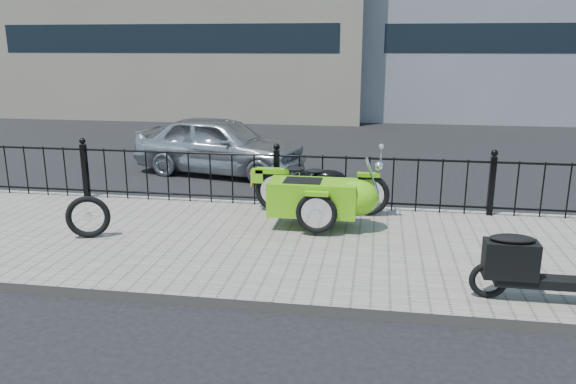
% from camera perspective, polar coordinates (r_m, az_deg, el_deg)
% --- Properties ---
extents(ground, '(120.00, 120.00, 0.00)m').
position_cam_1_polar(ground, '(8.47, -2.72, -4.54)').
color(ground, black).
rests_on(ground, ground).
extents(sidewalk, '(30.00, 3.80, 0.12)m').
position_cam_1_polar(sidewalk, '(7.99, -3.46, -5.30)').
color(sidewalk, slate).
rests_on(sidewalk, ground).
extents(curb, '(30.00, 0.10, 0.12)m').
position_cam_1_polar(curb, '(9.80, -0.99, -1.46)').
color(curb, gray).
rests_on(curb, ground).
extents(iron_fence, '(14.11, 0.11, 1.08)m').
position_cam_1_polar(iron_fence, '(9.53, -1.15, 1.35)').
color(iron_fence, black).
rests_on(iron_fence, sidewalk).
extents(motorcycle_sidecar, '(2.28, 1.48, 0.98)m').
position_cam_1_polar(motorcycle_sidecar, '(8.48, 3.84, -0.32)').
color(motorcycle_sidecar, black).
rests_on(motorcycle_sidecar, sidewalk).
extents(scooter, '(1.53, 0.45, 1.03)m').
position_cam_1_polar(scooter, '(6.56, 23.73, -6.85)').
color(scooter, black).
rests_on(scooter, sidewalk).
extents(spare_tire, '(0.61, 0.30, 0.62)m').
position_cam_1_polar(spare_tire, '(8.45, -19.65, -2.40)').
color(spare_tire, black).
rests_on(spare_tire, sidewalk).
extents(sedan_car, '(4.03, 2.25, 1.29)m').
position_cam_1_polar(sedan_car, '(12.53, -6.91, 4.78)').
color(sedan_car, '#AAACB1').
rests_on(sedan_car, ground).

